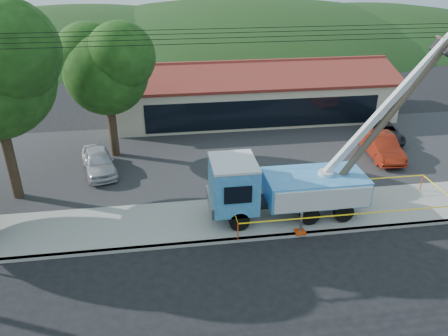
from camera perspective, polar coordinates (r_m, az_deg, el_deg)
ground at (r=19.70m, az=4.36°, el=-12.91°), size 120.00×120.00×0.00m
curb at (r=21.28m, az=3.14°, el=-9.24°), size 60.00×0.25×0.15m
sidewalk at (r=22.82m, az=2.21°, el=-6.50°), size 60.00×4.00×0.15m
parking_lot at (r=29.79m, az=-0.57°, el=1.71°), size 60.00×12.00×0.10m
strip_mall at (r=37.19m, az=3.91°, el=9.72°), size 22.50×8.53×4.67m
tree_lot at (r=28.73m, az=-15.25°, el=12.87°), size 6.30×5.60×8.94m
hill_west at (r=71.85m, az=-17.98°, el=15.06°), size 78.40×56.00×28.00m
hill_center at (r=72.25m, az=2.74°, el=16.30°), size 89.60×64.00×32.00m
hill_east at (r=78.53m, az=17.82°, el=15.94°), size 72.80×52.00×26.00m
utility_truck at (r=22.38m, az=7.81°, el=-2.08°), size 12.03×4.29×9.65m
leaning_pole at (r=22.86m, az=20.81°, el=6.42°), size 6.45×1.97×9.58m
caution_tape at (r=23.49m, az=14.82°, el=-4.10°), size 11.35×3.41×0.99m
car_silver at (r=28.46m, az=-15.87°, el=-0.70°), size 2.81×4.68×1.49m
car_red at (r=31.31m, az=19.63°, el=1.27°), size 2.01×4.81×1.55m
car_dark at (r=34.33m, az=20.09°, el=3.37°), size 2.44×4.41×1.17m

